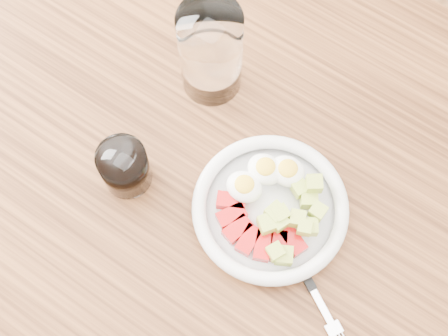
{
  "coord_description": "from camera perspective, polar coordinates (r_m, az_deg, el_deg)",
  "views": [
    {
      "loc": [
        0.16,
        -0.25,
        1.61
      ],
      "look_at": [
        -0.01,
        0.01,
        0.8
      ],
      "focal_mm": 50.0,
      "sensor_mm": 36.0,
      "label": 1
    }
  ],
  "objects": [
    {
      "name": "ground",
      "position": [
        1.64,
        0.1,
        -10.45
      ],
      "size": [
        4.0,
        4.0,
        0.0
      ],
      "primitive_type": "plane",
      "color": "brown",
      "rests_on": "ground"
    },
    {
      "name": "dining_table",
      "position": [
        0.99,
        0.16,
        -3.45
      ],
      "size": [
        1.5,
        0.9,
        0.77
      ],
      "color": "brown",
      "rests_on": "ground"
    },
    {
      "name": "fork",
      "position": [
        0.86,
        7.53,
        -9.92
      ],
      "size": [
        0.17,
        0.1,
        0.01
      ],
      "color": "black",
      "rests_on": "dining_table"
    },
    {
      "name": "water_glass",
      "position": [
        0.89,
        -1.23,
        10.54
      ],
      "size": [
        0.09,
        0.09,
        0.16
      ],
      "primitive_type": "cylinder",
      "color": "white",
      "rests_on": "dining_table"
    },
    {
      "name": "bowl",
      "position": [
        0.86,
        4.24,
        -3.58
      ],
      "size": [
        0.22,
        0.22,
        0.06
      ],
      "color": "silver",
      "rests_on": "dining_table"
    },
    {
      "name": "coffee_glass",
      "position": [
        0.87,
        -9.07,
        0.05
      ],
      "size": [
        0.07,
        0.07,
        0.08
      ],
      "color": "white",
      "rests_on": "dining_table"
    }
  ]
}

